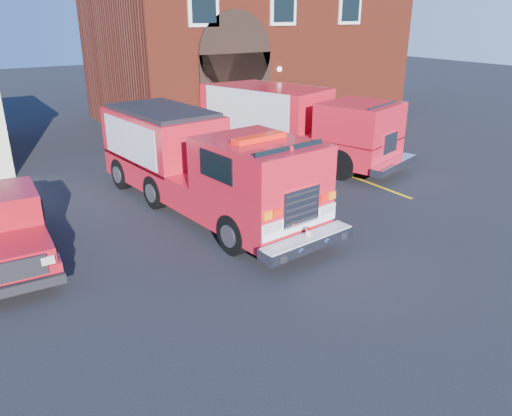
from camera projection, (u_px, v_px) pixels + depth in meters
ground at (232, 239)px, 13.38m from camera, size 100.00×100.00×0.00m
parking_stripe_near at (378, 186)px, 17.44m from camera, size 0.12×3.00×0.01m
parking_stripe_mid at (323, 165)px, 19.78m from camera, size 0.12×3.00×0.01m
parking_stripe_far at (279, 149)px, 22.13m from camera, size 0.12×3.00×0.01m
fire_station at (244, 40)px, 27.28m from camera, size 15.20×10.20×8.45m
fire_engine at (200, 163)px, 14.90m from camera, size 3.51×9.39×2.82m
pickup_truck at (0, 225)px, 12.16m from camera, size 2.20×5.55×1.79m
secondary_truck at (294, 122)px, 20.15m from camera, size 5.19×9.11×2.83m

